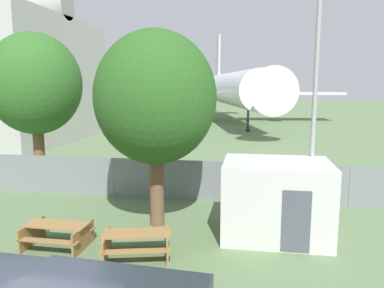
{
  "coord_description": "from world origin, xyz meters",
  "views": [
    {
      "loc": [
        3.65,
        -5.32,
        5.0
      ],
      "look_at": [
        0.6,
        13.33,
        2.0
      ],
      "focal_mm": 35.0,
      "sensor_mm": 36.0,
      "label": 1
    }
  ],
  "objects": [
    {
      "name": "perimeter_fence",
      "position": [
        0.0,
        10.33,
        0.88
      ],
      "size": [
        56.07,
        0.07,
        1.76
      ],
      "color": "gray",
      "rests_on": "ground"
    },
    {
      "name": "airplane",
      "position": [
        0.76,
        44.83,
        4.43
      ],
      "size": [
        30.37,
        38.42,
        12.88
      ],
      "rotation": [
        0.0,
        0.0,
        -1.33
      ],
      "color": "silver",
      "rests_on": "ground"
    },
    {
      "name": "portable_cabin",
      "position": [
        4.47,
        6.83,
        1.27
      ],
      "size": [
        3.44,
        2.53,
        2.54
      ],
      "rotation": [
        0.0,
        0.0,
        0.0
      ],
      "color": "silver",
      "rests_on": "ground"
    },
    {
      "name": "picnic_bench_near_cabin",
      "position": [
        0.4,
        4.6,
        0.48
      ],
      "size": [
        2.24,
        1.83,
        0.76
      ],
      "rotation": [
        0.0,
        0.0,
        0.24
      ],
      "color": "olive",
      "rests_on": "ground"
    },
    {
      "name": "picnic_bench_open_grass",
      "position": [
        -2.24,
        4.85,
        0.48
      ],
      "size": [
        1.94,
        1.43,
        0.76
      ],
      "rotation": [
        0.0,
        0.0,
        -0.01
      ],
      "color": "olive",
      "rests_on": "ground"
    },
    {
      "name": "tree_near_hangar",
      "position": [
        -6.24,
        10.6,
        5.01
      ],
      "size": [
        4.21,
        4.21,
        7.36
      ],
      "color": "brown",
      "rests_on": "ground"
    },
    {
      "name": "tree_left_of_cabin",
      "position": [
        0.33,
        7.23,
        4.54
      ],
      "size": [
        4.2,
        4.2,
        6.87
      ],
      "color": "brown",
      "rests_on": "ground"
    },
    {
      "name": "light_mast",
      "position": [
        5.7,
        7.93,
        5.02
      ],
      "size": [
        0.44,
        0.44,
        8.29
      ],
      "color": "#99999E",
      "rests_on": "ground"
    }
  ]
}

